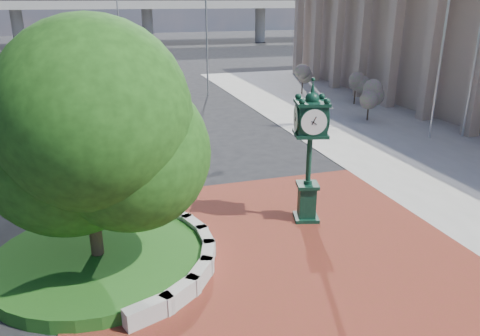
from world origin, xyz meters
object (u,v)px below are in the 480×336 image
object	(u,v)px
parked_car	(162,60)
flagpole_b	(478,40)
post_clock	(310,147)
flagpole_a	(444,35)
street_lamp_far	(121,24)
street_lamp_near	(209,33)

from	to	relation	value
parked_car	flagpole_b	bearing A→B (deg)	-70.36
parked_car	post_clock	bearing A→B (deg)	-91.42
flagpole_a	street_lamp_far	size ratio (longest dim) A/B	1.30
post_clock	parked_car	size ratio (longest dim) A/B	1.02
flagpole_a	street_lamp_far	bearing A→B (deg)	114.98
post_clock	flagpole_a	xyz separation A→B (m)	(10.97, 7.32, 2.91)
street_lamp_near	street_lamp_far	size ratio (longest dim) A/B	0.98
post_clock	flagpole_b	world-z (taller)	flagpole_b
street_lamp_far	post_clock	bearing A→B (deg)	-84.92
flagpole_b	street_lamp_far	world-z (taller)	flagpole_b
street_lamp_near	street_lamp_far	world-z (taller)	street_lamp_far
flagpole_b	street_lamp_near	world-z (taller)	flagpole_b
flagpole_a	post_clock	bearing A→B (deg)	-146.26
flagpole_b	flagpole_a	bearing A→B (deg)	170.98
flagpole_a	flagpole_b	xyz separation A→B (m)	(1.97, -0.31, -0.28)
street_lamp_near	street_lamp_far	bearing A→B (deg)	111.54
flagpole_a	flagpole_b	world-z (taller)	flagpole_a
flagpole_b	street_lamp_far	xyz separation A→B (m)	(-16.32, 31.12, -0.39)
flagpole_b	parked_car	bearing A→B (deg)	109.63
post_clock	street_lamp_near	world-z (taller)	street_lamp_near
parked_car	flagpole_a	distance (m)	34.92
flagpole_b	street_lamp_far	size ratio (longest dim) A/B	1.23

